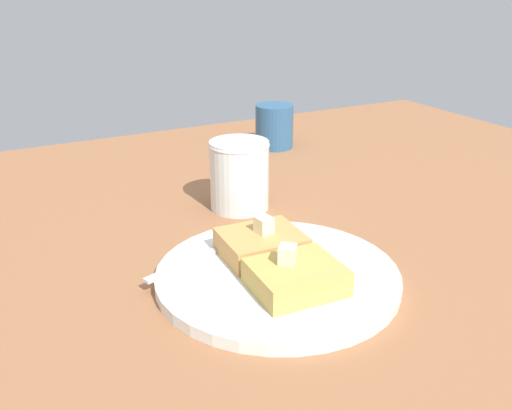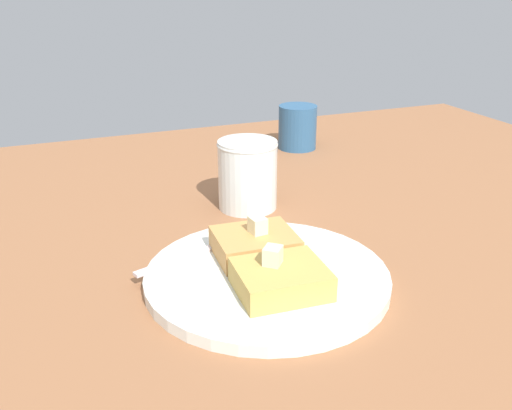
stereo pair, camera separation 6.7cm
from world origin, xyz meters
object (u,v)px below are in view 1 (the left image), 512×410
object	(u,v)px
plate	(277,275)
syrup_jar	(239,178)
fork	(213,251)
coffee_mug	(274,126)

from	to	relation	value
plate	syrup_jar	xyz separation A→B (cm)	(19.87, -5.53, 3.51)
fork	syrup_jar	xyz separation A→B (cm)	(13.01, -9.81, 2.79)
fork	coffee_mug	world-z (taller)	coffee_mug
coffee_mug	syrup_jar	bearing A→B (deg)	141.29
coffee_mug	plate	bearing A→B (deg)	150.78
plate	fork	size ratio (longest dim) A/B	1.62
fork	plate	bearing A→B (deg)	-148.04
plate	syrup_jar	bearing A→B (deg)	-15.55
plate	syrup_jar	world-z (taller)	syrup_jar
plate	fork	bearing A→B (deg)	31.96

